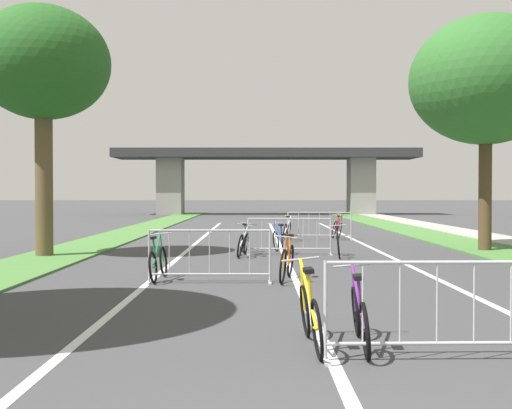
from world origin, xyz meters
TOP-DOWN VIEW (x-y plane):
  - grass_verge_left at (-6.32, 23.44)m, footprint 2.10×57.29m
  - grass_verge_right at (6.32, 23.44)m, footprint 2.10×57.29m
  - sidewalk_path_right at (8.27, 23.44)m, footprint 1.79×57.29m
  - lane_stripe_center at (0.00, 16.57)m, footprint 0.14×33.14m
  - lane_stripe_right_lane at (2.90, 16.57)m, footprint 0.14×33.14m
  - lane_stripe_left_lane at (-2.90, 16.57)m, footprint 0.14×33.14m
  - overpass_bridge at (0.00, 47.34)m, footprint 24.48×4.32m
  - tree_left_oak_mid at (-6.61, 14.12)m, footprint 3.63×3.63m
  - tree_right_pine_near at (6.09, 15.75)m, footprint 4.53×4.53m
  - crowd_barrier_nearest at (1.10, 3.74)m, footprint 2.41×0.49m
  - crowd_barrier_second at (-1.70, 9.22)m, footprint 2.41×0.45m
  - crowd_barrier_third at (0.15, 14.69)m, footprint 2.41×0.48m
  - crowd_barrier_fourth at (1.57, 20.17)m, footprint 2.43×0.56m
  - bicycle_white_0 at (0.33, 19.58)m, footprint 0.61×1.71m
  - bicycle_teal_1 at (-1.18, 15.11)m, footprint 0.46×1.75m
  - bicycle_yellow_2 at (-0.19, 4.27)m, footprint 0.46×1.68m
  - bicycle_silver_3 at (-1.14, 14.33)m, footprint 0.59×1.74m
  - bicycle_red_4 at (2.29, 20.70)m, footprint 0.54×1.66m
  - bicycle_blue_5 at (-0.09, 15.22)m, footprint 0.63×1.59m
  - bicycle_green_6 at (-2.78, 9.74)m, footprint 0.47×1.69m
  - bicycle_black_7 at (1.46, 14.15)m, footprint 0.49×1.64m
  - bicycle_purple_8 at (0.38, 4.28)m, footprint 0.46×1.70m
  - bicycle_orange_9 at (-0.17, 9.62)m, footprint 0.48×1.72m

SIDE VIEW (x-z plane):
  - lane_stripe_center at x=0.00m, z-range 0.00..0.01m
  - lane_stripe_right_lane at x=2.90m, z-range 0.00..0.01m
  - lane_stripe_left_lane at x=-2.90m, z-range 0.00..0.01m
  - grass_verge_left at x=-6.32m, z-range 0.00..0.05m
  - grass_verge_right at x=6.32m, z-range 0.00..0.05m
  - sidewalk_path_right at x=8.27m, z-range 0.00..0.08m
  - bicycle_purple_8 at x=0.38m, z-range -0.11..0.81m
  - bicycle_green_6 at x=-2.78m, z-range -0.11..0.82m
  - bicycle_blue_5 at x=-0.09m, z-range -0.09..0.80m
  - bicycle_black_7 at x=1.46m, z-range -0.10..0.82m
  - bicycle_silver_3 at x=-1.14m, z-range -0.10..0.83m
  - bicycle_teal_1 at x=-1.18m, z-range -0.09..0.82m
  - bicycle_yellow_2 at x=-0.19m, z-range -0.12..0.87m
  - bicycle_orange_9 at x=-0.17m, z-range -0.09..0.85m
  - bicycle_red_4 at x=2.29m, z-range -0.13..0.89m
  - bicycle_white_0 at x=0.33m, z-range -0.09..0.86m
  - crowd_barrier_nearest at x=1.10m, z-range 0.00..1.05m
  - crowd_barrier_second at x=-1.70m, z-range 0.00..1.05m
  - crowd_barrier_third at x=0.15m, z-range 0.00..1.05m
  - crowd_barrier_fourth at x=1.57m, z-range 0.00..1.05m
  - overpass_bridge at x=0.00m, z-range 1.32..6.64m
  - tree_right_pine_near at x=6.09m, z-range 1.59..8.65m
  - tree_left_oak_mid at x=-6.61m, z-range 1.81..8.67m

